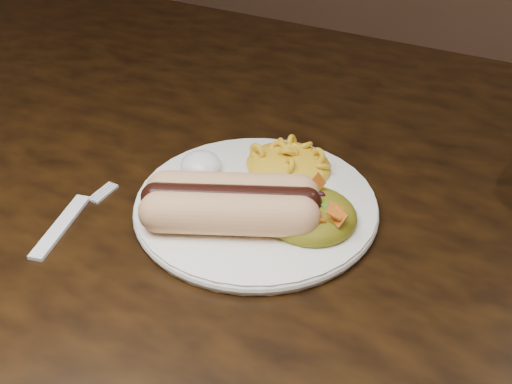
% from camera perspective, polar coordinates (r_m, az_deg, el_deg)
% --- Properties ---
extents(table, '(1.60, 0.90, 0.75)m').
position_cam_1_polar(table, '(0.74, -1.59, -3.65)').
color(table, black).
rests_on(table, floor).
extents(plate, '(0.28, 0.28, 0.01)m').
position_cam_1_polar(plate, '(0.62, 0.00, -1.24)').
color(plate, white).
rests_on(plate, table).
extents(hotdog, '(0.14, 0.12, 0.04)m').
position_cam_1_polar(hotdog, '(0.57, -2.41, -0.99)').
color(hotdog, '#F8BF8B').
rests_on(hotdog, plate).
extents(mac_and_cheese, '(0.11, 0.10, 0.04)m').
position_cam_1_polar(mac_and_cheese, '(0.65, 3.14, 3.64)').
color(mac_and_cheese, yellow).
rests_on(mac_and_cheese, plate).
extents(sour_cream, '(0.05, 0.05, 0.03)m').
position_cam_1_polar(sour_cream, '(0.65, -5.31, 3.01)').
color(sour_cream, white).
rests_on(sour_cream, plate).
extents(taco_salad, '(0.09, 0.09, 0.04)m').
position_cam_1_polar(taco_salad, '(0.58, 5.20, -1.44)').
color(taco_salad, '#AF7010').
rests_on(taco_salad, plate).
extents(fork, '(0.05, 0.12, 0.00)m').
position_cam_1_polar(fork, '(0.63, -18.10, -3.10)').
color(fork, white).
rests_on(fork, table).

